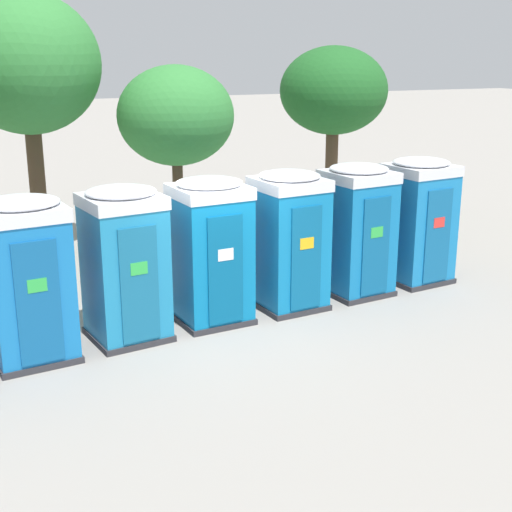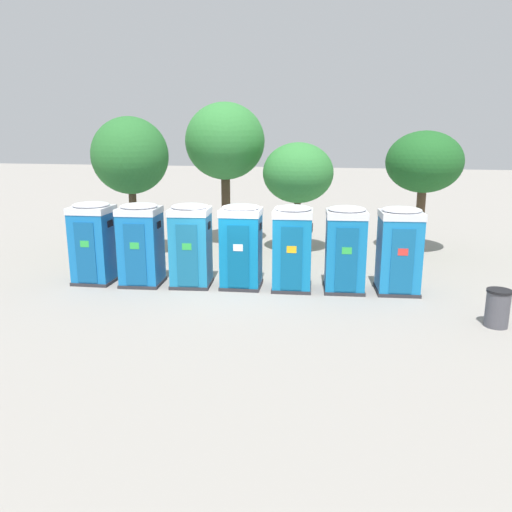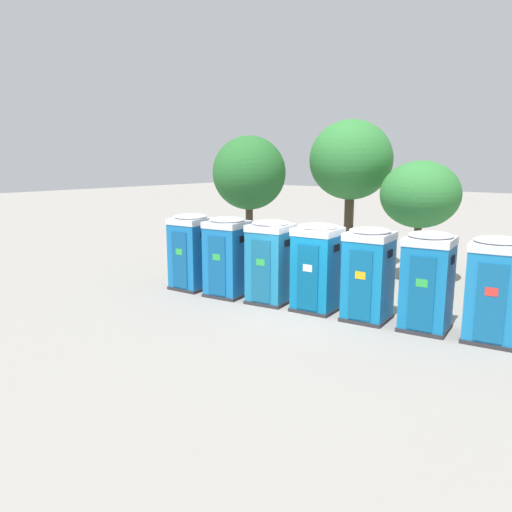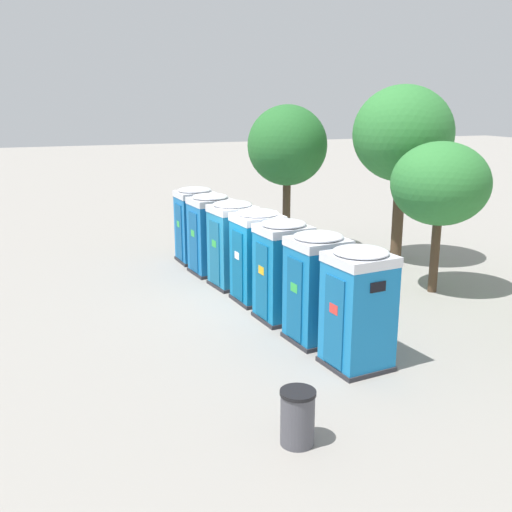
{
  "view_description": "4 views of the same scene",
  "coord_description": "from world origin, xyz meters",
  "px_view_note": "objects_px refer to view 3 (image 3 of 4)",
  "views": [
    {
      "loc": [
        -3.98,
        -11.02,
        4.58
      ],
      "look_at": [
        0.87,
        0.1,
        1.06
      ],
      "focal_mm": 50.0,
      "sensor_mm": 36.0,
      "label": 1
    },
    {
      "loc": [
        3.58,
        -14.17,
        4.5
      ],
      "look_at": [
        0.45,
        0.06,
        0.98
      ],
      "focal_mm": 35.0,
      "sensor_mm": 36.0,
      "label": 2
    },
    {
      "loc": [
        7.28,
        -11.95,
        4.28
      ],
      "look_at": [
        -2.03,
        -0.2,
        1.39
      ],
      "focal_mm": 35.0,
      "sensor_mm": 36.0,
      "label": 3
    },
    {
      "loc": [
        14.59,
        -5.44,
        5.37
      ],
      "look_at": [
        0.03,
        0.01,
        1.28
      ],
      "focal_mm": 42.0,
      "sensor_mm": 36.0,
      "label": 4
    }
  ],
  "objects_px": {
    "portapotty_1": "(227,256)",
    "street_tree_2": "(351,161)",
    "portapotty_0": "(191,251)",
    "portapotty_2": "(270,261)",
    "street_tree_1": "(420,195)",
    "portapotty_3": "(317,267)",
    "portapotty_5": "(427,281)",
    "street_tree_3": "(249,174)",
    "portapotty_4": "(368,274)",
    "portapotty_6": "(494,289)"
  },
  "relations": [
    {
      "from": "portapotty_1",
      "to": "portapotty_3",
      "type": "relative_size",
      "value": 1.0
    },
    {
      "from": "street_tree_1",
      "to": "street_tree_3",
      "type": "bearing_deg",
      "value": -161.25
    },
    {
      "from": "street_tree_1",
      "to": "portapotty_0",
      "type": "bearing_deg",
      "value": -135.58
    },
    {
      "from": "portapotty_1",
      "to": "street_tree_3",
      "type": "xyz_separation_m",
      "value": [
        -1.88,
        3.4,
        2.49
      ]
    },
    {
      "from": "portapotty_2",
      "to": "street_tree_2",
      "type": "height_order",
      "value": "street_tree_2"
    },
    {
      "from": "portapotty_1",
      "to": "street_tree_3",
      "type": "relative_size",
      "value": 0.49
    },
    {
      "from": "portapotty_3",
      "to": "street_tree_2",
      "type": "relative_size",
      "value": 0.44
    },
    {
      "from": "portapotty_3",
      "to": "portapotty_4",
      "type": "xyz_separation_m",
      "value": [
        1.54,
        0.09,
        0.0
      ]
    },
    {
      "from": "portapotty_1",
      "to": "portapotty_2",
      "type": "relative_size",
      "value": 1.0
    },
    {
      "from": "portapotty_2",
      "to": "portapotty_6",
      "type": "relative_size",
      "value": 1.0
    },
    {
      "from": "street_tree_2",
      "to": "street_tree_3",
      "type": "bearing_deg",
      "value": -134.97
    },
    {
      "from": "portapotty_4",
      "to": "portapotty_6",
      "type": "relative_size",
      "value": 1.0
    },
    {
      "from": "portapotty_4",
      "to": "portapotty_6",
      "type": "xyz_separation_m",
      "value": [
        3.07,
        0.35,
        -0.0
      ]
    },
    {
      "from": "portapotty_4",
      "to": "portapotty_2",
      "type": "bearing_deg",
      "value": -174.73
    },
    {
      "from": "portapotty_3",
      "to": "portapotty_5",
      "type": "distance_m",
      "value": 3.09
    },
    {
      "from": "portapotty_2",
      "to": "street_tree_3",
      "type": "xyz_separation_m",
      "value": [
        -3.41,
        3.18,
        2.49
      ]
    },
    {
      "from": "street_tree_2",
      "to": "portapotty_6",
      "type": "bearing_deg",
      "value": -38.62
    },
    {
      "from": "portapotty_6",
      "to": "street_tree_2",
      "type": "relative_size",
      "value": 0.44
    },
    {
      "from": "portapotty_1",
      "to": "portapotty_3",
      "type": "height_order",
      "value": "same"
    },
    {
      "from": "portapotty_0",
      "to": "street_tree_2",
      "type": "xyz_separation_m",
      "value": [
        2.49,
        6.31,
        2.97
      ]
    },
    {
      "from": "portapotty_5",
      "to": "street_tree_3",
      "type": "height_order",
      "value": "street_tree_3"
    },
    {
      "from": "street_tree_2",
      "to": "portapotty_3",
      "type": "bearing_deg",
      "value": -70.03
    },
    {
      "from": "street_tree_1",
      "to": "portapotty_4",
      "type": "bearing_deg",
      "value": -83.78
    },
    {
      "from": "portapotty_2",
      "to": "portapotty_4",
      "type": "xyz_separation_m",
      "value": [
        3.08,
        0.28,
        0.0
      ]
    },
    {
      "from": "street_tree_1",
      "to": "portapotty_5",
      "type": "bearing_deg",
      "value": -66.39
    },
    {
      "from": "portapotty_4",
      "to": "portapotty_3",
      "type": "bearing_deg",
      "value": -176.49
    },
    {
      "from": "portapotty_0",
      "to": "portapotty_6",
      "type": "distance_m",
      "value": 9.27
    },
    {
      "from": "portapotty_6",
      "to": "portapotty_0",
      "type": "bearing_deg",
      "value": -174.2
    },
    {
      "from": "street_tree_1",
      "to": "portapotty_1",
      "type": "bearing_deg",
      "value": -126.9
    },
    {
      "from": "portapotty_2",
      "to": "portapotty_5",
      "type": "distance_m",
      "value": 4.63
    },
    {
      "from": "portapotty_0",
      "to": "street_tree_3",
      "type": "relative_size",
      "value": 0.49
    },
    {
      "from": "portapotty_6",
      "to": "street_tree_1",
      "type": "height_order",
      "value": "street_tree_1"
    },
    {
      "from": "portapotty_2",
      "to": "portapotty_4",
      "type": "distance_m",
      "value": 3.09
    },
    {
      "from": "portapotty_1",
      "to": "portapotty_4",
      "type": "bearing_deg",
      "value": 6.27
    },
    {
      "from": "portapotty_5",
      "to": "street_tree_1",
      "type": "height_order",
      "value": "street_tree_1"
    },
    {
      "from": "portapotty_0",
      "to": "street_tree_1",
      "type": "xyz_separation_m",
      "value": [
        5.62,
        5.5,
        1.82
      ]
    },
    {
      "from": "portapotty_2",
      "to": "street_tree_1",
      "type": "bearing_deg",
      "value": 63.96
    },
    {
      "from": "portapotty_1",
      "to": "portapotty_5",
      "type": "height_order",
      "value": "same"
    },
    {
      "from": "portapotty_0",
      "to": "portapotty_2",
      "type": "xyz_separation_m",
      "value": [
        3.08,
        0.3,
        -0.0
      ]
    },
    {
      "from": "portapotty_1",
      "to": "street_tree_2",
      "type": "relative_size",
      "value": 0.44
    },
    {
      "from": "portapotty_3",
      "to": "portapotty_5",
      "type": "bearing_deg",
      "value": 5.06
    },
    {
      "from": "street_tree_1",
      "to": "street_tree_2",
      "type": "height_order",
      "value": "street_tree_2"
    },
    {
      "from": "portapotty_3",
      "to": "portapotty_6",
      "type": "xyz_separation_m",
      "value": [
        4.61,
        0.44,
        -0.0
      ]
    },
    {
      "from": "portapotty_4",
      "to": "street_tree_1",
      "type": "relative_size",
      "value": 0.59
    },
    {
      "from": "street_tree_1",
      "to": "street_tree_3",
      "type": "relative_size",
      "value": 0.82
    },
    {
      "from": "portapotty_0",
      "to": "portapotty_1",
      "type": "height_order",
      "value": "same"
    },
    {
      "from": "portapotty_6",
      "to": "street_tree_3",
      "type": "height_order",
      "value": "street_tree_3"
    },
    {
      "from": "portapotty_5",
      "to": "street_tree_2",
      "type": "distance_m",
      "value": 8.16
    },
    {
      "from": "portapotty_3",
      "to": "street_tree_2",
      "type": "distance_m",
      "value": 6.87
    },
    {
      "from": "portapotty_1",
      "to": "street_tree_2",
      "type": "xyz_separation_m",
      "value": [
        0.95,
        6.23,
        2.97
      ]
    }
  ]
}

